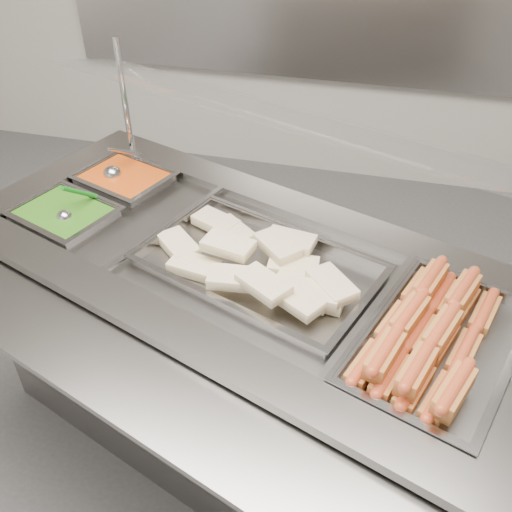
% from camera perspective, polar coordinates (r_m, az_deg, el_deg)
% --- Properties ---
extents(steam_counter, '(1.85, 1.29, 0.81)m').
position_cam_1_polar(steam_counter, '(1.86, -1.17, -9.97)').
color(steam_counter, slate).
rests_on(steam_counter, ground).
extents(tray_rail, '(1.61, 0.85, 0.05)m').
position_cam_1_polar(tray_rail, '(1.36, -12.88, -11.41)').
color(tray_rail, gray).
rests_on(tray_rail, steam_counter).
extents(sneeze_guard, '(1.49, 0.76, 0.40)m').
position_cam_1_polar(sneeze_guard, '(1.55, 2.83, 13.45)').
color(sneeze_guard, silver).
rests_on(sneeze_guard, steam_counter).
extents(pan_hotdogs, '(0.46, 0.57, 0.09)m').
position_cam_1_polar(pan_hotdogs, '(1.43, 17.66, -9.08)').
color(pan_hotdogs, gray).
rests_on(pan_hotdogs, steam_counter).
extents(pan_wraps, '(0.70, 0.55, 0.06)m').
position_cam_1_polar(pan_wraps, '(1.57, 0.27, -1.39)').
color(pan_wraps, gray).
rests_on(pan_wraps, steam_counter).
extents(pan_beans, '(0.33, 0.30, 0.09)m').
position_cam_1_polar(pan_beans, '(2.01, -12.90, 6.87)').
color(pan_beans, gray).
rests_on(pan_beans, steam_counter).
extents(pan_peas, '(0.33, 0.30, 0.09)m').
position_cam_1_polar(pan_peas, '(1.87, -18.49, 3.28)').
color(pan_peas, gray).
rests_on(pan_peas, steam_counter).
extents(hotdogs_in_buns, '(0.36, 0.51, 0.11)m').
position_cam_1_polar(hotdogs_in_buns, '(1.40, 16.84, -7.61)').
color(hotdogs_in_buns, '#A15021').
rests_on(hotdogs_in_buns, pan_hotdogs).
extents(tortilla_wraps, '(0.60, 0.43, 0.09)m').
position_cam_1_polar(tortilla_wraps, '(1.52, 0.96, -0.99)').
color(tortilla_wraps, beige).
rests_on(tortilla_wraps, pan_wraps).
extents(ladle, '(0.09, 0.17, 0.13)m').
position_cam_1_polar(ladle, '(2.00, -14.06, 8.04)').
color(ladle, '#B5B6BB').
rests_on(ladle, pan_beans).
extents(serving_spoon, '(0.08, 0.15, 0.13)m').
position_cam_1_polar(serving_spoon, '(1.83, -18.32, 4.11)').
color(serving_spoon, '#B5B6BB').
rests_on(serving_spoon, pan_peas).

